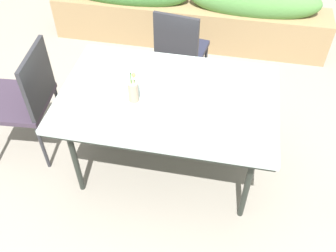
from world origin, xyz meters
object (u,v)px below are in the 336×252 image
object	(u,v)px
chair_end_left	(25,96)
flower_vase	(133,88)
dining_table	(168,101)
planter_box	(190,13)
chair_far_side	(180,49)

from	to	relation	value
chair_end_left	flower_vase	size ratio (longest dim) A/B	3.34
flower_vase	chair_end_left	bearing A→B (deg)	173.80
dining_table	planter_box	distance (m)	1.86
chair_far_side	planter_box	bearing A→B (deg)	101.50
chair_far_side	chair_end_left	size ratio (longest dim) A/B	0.97
chair_end_left	flower_vase	bearing A→B (deg)	-101.21
chair_far_side	planter_box	size ratio (longest dim) A/B	0.31
dining_table	chair_end_left	xyz separation A→B (m)	(-1.11, 0.01, -0.15)
chair_far_side	chair_end_left	bearing A→B (deg)	-132.35
chair_end_left	flower_vase	xyz separation A→B (m)	(0.89, -0.10, 0.31)
dining_table	flower_vase	bearing A→B (deg)	-157.55
chair_end_left	planter_box	size ratio (longest dim) A/B	0.32
chair_end_left	chair_far_side	bearing A→B (deg)	-55.76
chair_end_left	flower_vase	world-z (taller)	flower_vase
chair_end_left	planter_box	world-z (taller)	chair_end_left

